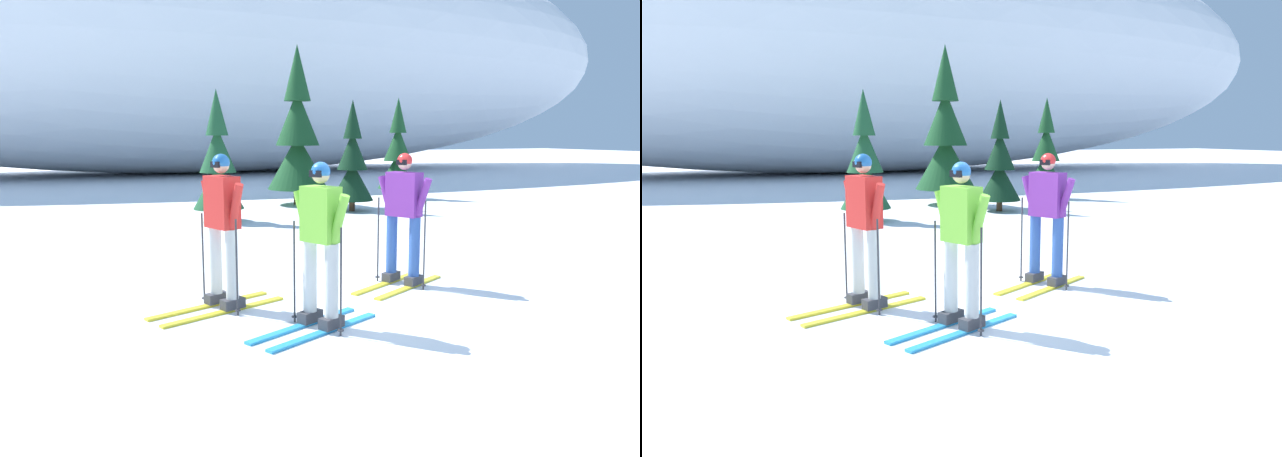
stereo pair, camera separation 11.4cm
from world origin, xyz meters
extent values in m
plane|color=white|center=(0.00, 0.00, 0.00)|extent=(120.00, 120.00, 0.00)
cube|color=#2893CC|center=(-1.00, -0.32, 0.01)|extent=(1.51, 0.74, 0.03)
cube|color=#2893CC|center=(-1.13, -0.03, 0.01)|extent=(1.51, 0.74, 0.03)
cube|color=#38383D|center=(-0.91, -0.28, 0.09)|extent=(0.31, 0.24, 0.12)
cube|color=#38383D|center=(-1.04, 0.01, 0.09)|extent=(0.31, 0.24, 0.12)
cylinder|color=silver|center=(-0.91, -0.28, 0.55)|extent=(0.15, 0.15, 0.80)
cylinder|color=silver|center=(-1.04, 0.01, 0.55)|extent=(0.15, 0.15, 0.80)
cube|color=#75C638|center=(-0.97, -0.14, 1.24)|extent=(0.38, 0.46, 0.59)
cylinder|color=#75C638|center=(-0.87, -0.36, 1.19)|extent=(0.20, 0.29, 0.58)
cylinder|color=#75C638|center=(-1.07, 0.09, 1.19)|extent=(0.20, 0.29, 0.58)
sphere|color=beige|center=(-0.97, -0.14, 1.66)|extent=(0.19, 0.19, 0.19)
sphere|color=#2366B2|center=(-0.97, -0.14, 1.69)|extent=(0.21, 0.21, 0.21)
cube|color=black|center=(-1.05, -0.17, 1.67)|extent=(0.09, 0.15, 0.07)
cylinder|color=#2D2D33|center=(-0.89, -0.47, 0.57)|extent=(0.02, 0.02, 1.14)
cylinder|color=#2D2D33|center=(-0.89, -0.47, 0.06)|extent=(0.07, 0.07, 0.01)
cylinder|color=#2D2D33|center=(-1.17, 0.15, 0.57)|extent=(0.02, 0.02, 1.14)
cylinder|color=#2D2D33|center=(-1.17, 0.15, 0.06)|extent=(0.07, 0.07, 0.01)
cube|color=gold|center=(-1.79, 0.79, 0.01)|extent=(1.61, 0.67, 0.03)
cube|color=gold|center=(-1.90, 1.11, 0.01)|extent=(1.61, 0.67, 0.03)
cube|color=#38383D|center=(-1.69, 0.83, 0.09)|extent=(0.31, 0.23, 0.12)
cube|color=#38383D|center=(-1.81, 1.14, 0.09)|extent=(0.31, 0.23, 0.12)
cylinder|color=silver|center=(-1.69, 0.83, 0.56)|extent=(0.15, 0.15, 0.83)
cylinder|color=silver|center=(-1.81, 1.14, 0.56)|extent=(0.15, 0.15, 0.83)
cube|color=red|center=(-1.75, 0.98, 1.29)|extent=(0.37, 0.49, 0.61)
cylinder|color=red|center=(-1.66, 0.74, 1.24)|extent=(0.19, 0.29, 0.58)
cylinder|color=red|center=(-1.84, 1.23, 1.24)|extent=(0.19, 0.29, 0.58)
sphere|color=beige|center=(-1.75, 0.98, 1.72)|extent=(0.19, 0.19, 0.19)
sphere|color=#2366B2|center=(-1.75, 0.98, 1.75)|extent=(0.21, 0.21, 0.21)
cube|color=black|center=(-1.83, 0.96, 1.73)|extent=(0.09, 0.15, 0.07)
cylinder|color=#2D2D33|center=(-1.69, 0.63, 0.56)|extent=(0.02, 0.02, 1.13)
cylinder|color=#2D2D33|center=(-1.69, 0.63, 0.06)|extent=(0.07, 0.07, 0.01)
cylinder|color=#2D2D33|center=(-1.93, 1.30, 0.56)|extent=(0.02, 0.02, 1.13)
cylinder|color=#2D2D33|center=(-1.93, 1.30, 0.06)|extent=(0.07, 0.07, 0.01)
cube|color=gold|center=(0.79, 0.90, 0.01)|extent=(1.45, 0.82, 0.03)
cube|color=gold|center=(0.62, 1.22, 0.01)|extent=(1.45, 0.82, 0.03)
cube|color=#38383D|center=(0.88, 0.94, 0.09)|extent=(0.31, 0.25, 0.12)
cube|color=#38383D|center=(0.71, 1.27, 0.09)|extent=(0.31, 0.25, 0.12)
cylinder|color=#2D519E|center=(0.88, 0.94, 0.56)|extent=(0.15, 0.15, 0.81)
cylinder|color=#2D519E|center=(0.71, 1.27, 0.56)|extent=(0.15, 0.15, 0.81)
cube|color=#6B2889|center=(0.80, 1.10, 1.26)|extent=(0.42, 0.52, 0.60)
cylinder|color=#6B2889|center=(0.93, 0.86, 1.22)|extent=(0.22, 0.29, 0.58)
cylinder|color=#6B2889|center=(0.67, 1.35, 1.22)|extent=(0.22, 0.29, 0.58)
sphere|color=beige|center=(0.80, 1.10, 1.69)|extent=(0.19, 0.19, 0.19)
sphere|color=red|center=(0.80, 1.10, 1.72)|extent=(0.21, 0.21, 0.21)
cube|color=black|center=(0.73, 1.07, 1.70)|extent=(0.10, 0.15, 0.07)
cylinder|color=#2D2D33|center=(0.91, 0.75, 0.60)|extent=(0.02, 0.02, 1.20)
cylinder|color=#2D2D33|center=(0.91, 0.75, 0.06)|extent=(0.07, 0.07, 0.01)
cylinder|color=#2D2D33|center=(0.57, 1.41, 0.60)|extent=(0.02, 0.02, 1.20)
cylinder|color=#2D2D33|center=(0.57, 1.41, 0.06)|extent=(0.07, 0.07, 0.01)
cylinder|color=#47301E|center=(-0.13, 7.97, 0.21)|extent=(0.17, 0.17, 0.42)
cone|color=#1E512D|center=(-0.13, 7.97, 0.85)|extent=(1.20, 1.20, 1.08)
cone|color=#1E512D|center=(-0.13, 7.97, 1.71)|extent=(0.87, 0.87, 1.08)
cone|color=#1E512D|center=(-0.13, 7.97, 2.57)|extent=(0.53, 0.53, 1.08)
cylinder|color=#47301E|center=(2.85, 10.46, 0.31)|extent=(0.25, 0.25, 0.62)
cone|color=#194723|center=(2.85, 10.46, 1.26)|extent=(1.78, 1.78, 1.59)
cone|color=#194723|center=(2.85, 10.46, 2.54)|extent=(1.28, 1.28, 1.59)
cone|color=#194723|center=(2.85, 10.46, 3.81)|extent=(0.78, 0.78, 1.59)
cylinder|color=#47301E|center=(3.65, 8.47, 0.20)|extent=(0.16, 0.16, 0.40)
cone|color=black|center=(3.65, 8.47, 0.81)|extent=(1.15, 1.15, 1.03)
cone|color=black|center=(3.65, 8.47, 1.64)|extent=(0.83, 0.83, 1.03)
cone|color=black|center=(3.65, 8.47, 2.46)|extent=(0.51, 0.51, 1.03)
cylinder|color=#47301E|center=(6.42, 10.78, 0.22)|extent=(0.17, 0.17, 0.43)
cone|color=#194723|center=(6.42, 10.78, 0.88)|extent=(1.24, 1.24, 1.11)
cone|color=#194723|center=(6.42, 10.78, 1.77)|extent=(0.89, 0.89, 1.11)
cone|color=#194723|center=(6.42, 10.78, 2.66)|extent=(0.55, 0.55, 1.11)
ellipsoid|color=white|center=(3.45, 26.18, 6.70)|extent=(51.53, 18.04, 13.41)
camera|label=1|loc=(-3.39, -5.77, 2.08)|focal=33.01mm
camera|label=2|loc=(-3.29, -5.81, 2.08)|focal=33.01mm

